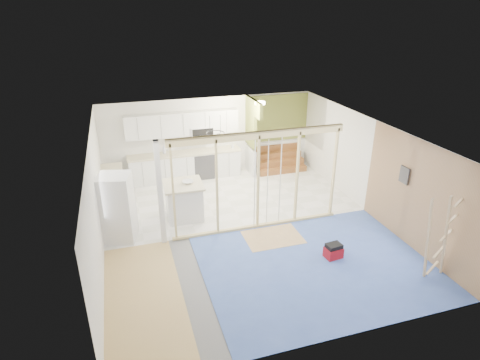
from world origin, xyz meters
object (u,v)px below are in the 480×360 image
object	(u,v)px
toolbox	(333,251)
ladder	(439,238)
fridge	(118,208)
island	(184,201)

from	to	relation	value
toolbox	ladder	world-z (taller)	ladder
fridge	island	xyz separation A→B (m)	(1.69, 0.65, -0.36)
fridge	island	distance (m)	1.84
fridge	ladder	world-z (taller)	ladder
fridge	ladder	distance (m)	7.11
toolbox	fridge	bearing A→B (deg)	147.64
toolbox	ladder	distance (m)	2.20
island	toolbox	world-z (taller)	island
fridge	toolbox	size ratio (longest dim) A/B	4.19
fridge	toolbox	world-z (taller)	fridge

